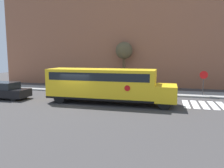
{
  "coord_description": "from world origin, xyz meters",
  "views": [
    {
      "loc": [
        7.28,
        -16.76,
        4.02
      ],
      "look_at": [
        2.65,
        1.11,
        1.58
      ],
      "focal_mm": 35.0,
      "sensor_mm": 36.0,
      "label": 1
    }
  ],
  "objects": [
    {
      "name": "ground_plane",
      "position": [
        0.0,
        0.0,
        0.0
      ],
      "size": [
        60.0,
        60.0,
        0.0
      ],
      "primitive_type": "plane",
      "color": "#3A3838"
    },
    {
      "name": "school_bus",
      "position": [
        2.2,
        0.61,
        1.67
      ],
      "size": [
        10.64,
        2.57,
        2.88
      ],
      "color": "yellow",
      "rests_on": "ground"
    },
    {
      "name": "tree_near_sidewalk",
      "position": [
        1.87,
        10.1,
        4.48
      ],
      "size": [
        2.12,
        2.12,
        5.68
      ],
      "color": "brown",
      "rests_on": "ground"
    },
    {
      "name": "sidewalk_strip",
      "position": [
        0.0,
        6.5,
        0.07
      ],
      "size": [
        44.0,
        3.0,
        0.15
      ],
      "color": "gray",
      "rests_on": "ground"
    },
    {
      "name": "stop_sign",
      "position": [
        10.61,
        5.82,
        1.69
      ],
      "size": [
        0.76,
        0.1,
        2.51
      ],
      "color": "#38383A",
      "rests_on": "ground"
    },
    {
      "name": "crosswalk_stripes",
      "position": [
        10.19,
        2.0,
        0.0
      ],
      "size": [
        3.3,
        3.2,
        0.01
      ],
      "color": "white",
      "rests_on": "ground"
    },
    {
      "name": "parked_car",
      "position": [
        -7.27,
        0.13,
        0.76
      ],
      "size": [
        4.11,
        1.86,
        1.55
      ],
      "color": "black",
      "rests_on": "ground"
    },
    {
      "name": "building_backdrop",
      "position": [
        0.0,
        13.0,
        6.28
      ],
      "size": [
        32.0,
        4.0,
        12.55
      ],
      "color": "#935B42",
      "rests_on": "ground"
    }
  ]
}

